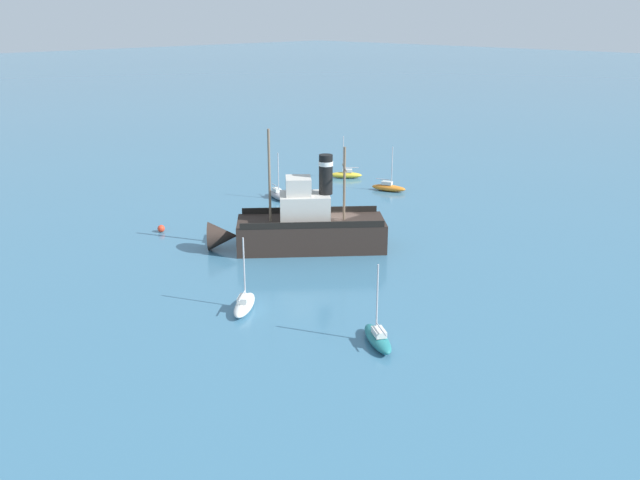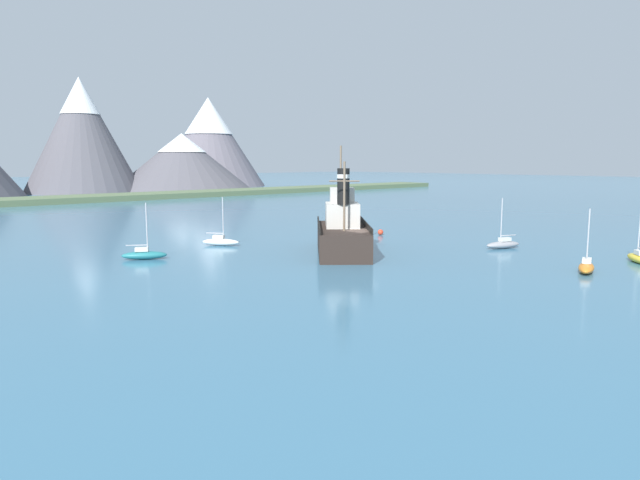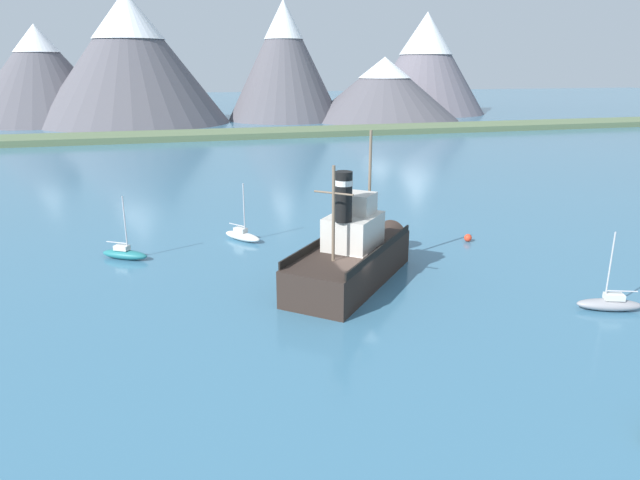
{
  "view_description": "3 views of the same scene",
  "coord_description": "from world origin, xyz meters",
  "px_view_note": "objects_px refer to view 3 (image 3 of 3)",
  "views": [
    {
      "loc": [
        -37.1,
        39.78,
        18.55
      ],
      "look_at": [
        -2.29,
        4.55,
        1.79
      ],
      "focal_mm": 38.0,
      "sensor_mm": 36.0,
      "label": 1
    },
    {
      "loc": [
        -36.1,
        -34.07,
        8.43
      ],
      "look_at": [
        -2.4,
        2.59,
        1.52
      ],
      "focal_mm": 32.0,
      "sensor_mm": 36.0,
      "label": 2
    },
    {
      "loc": [
        -11.03,
        -31.54,
        14.07
      ],
      "look_at": [
        -1.79,
        1.92,
        3.45
      ],
      "focal_mm": 32.0,
      "sensor_mm": 36.0,
      "label": 3
    }
  ],
  "objects_px": {
    "sailboat_white": "(242,235)",
    "sailboat_grey": "(610,304)",
    "old_tugboat": "(354,254)",
    "mooring_buoy": "(468,238)",
    "sailboat_teal": "(125,254)"
  },
  "relations": [
    {
      "from": "sailboat_grey",
      "to": "mooring_buoy",
      "type": "height_order",
      "value": "sailboat_grey"
    },
    {
      "from": "old_tugboat",
      "to": "sailboat_teal",
      "type": "distance_m",
      "value": 17.76
    },
    {
      "from": "old_tugboat",
      "to": "sailboat_teal",
      "type": "xyz_separation_m",
      "value": [
        -15.36,
        8.8,
        -1.4
      ]
    },
    {
      "from": "sailboat_teal",
      "to": "sailboat_grey",
      "type": "xyz_separation_m",
      "value": [
        28.56,
        -17.77,
        0.0
      ]
    },
    {
      "from": "sailboat_grey",
      "to": "mooring_buoy",
      "type": "xyz_separation_m",
      "value": [
        -1.1,
        14.85,
        -0.1
      ]
    },
    {
      "from": "sailboat_white",
      "to": "mooring_buoy",
      "type": "xyz_separation_m",
      "value": [
        18.14,
        -5.36,
        -0.1
      ]
    },
    {
      "from": "old_tugboat",
      "to": "mooring_buoy",
      "type": "distance_m",
      "value": 13.53
    },
    {
      "from": "sailboat_grey",
      "to": "mooring_buoy",
      "type": "relative_size",
      "value": 7.62
    },
    {
      "from": "sailboat_white",
      "to": "sailboat_grey",
      "type": "relative_size",
      "value": 1.0
    },
    {
      "from": "old_tugboat",
      "to": "sailboat_white",
      "type": "bearing_deg",
      "value": 118.27
    },
    {
      "from": "sailboat_teal",
      "to": "mooring_buoy",
      "type": "height_order",
      "value": "sailboat_teal"
    },
    {
      "from": "sailboat_teal",
      "to": "sailboat_white",
      "type": "bearing_deg",
      "value": 14.63
    },
    {
      "from": "sailboat_teal",
      "to": "sailboat_grey",
      "type": "relative_size",
      "value": 1.0
    },
    {
      "from": "old_tugboat",
      "to": "sailboat_grey",
      "type": "xyz_separation_m",
      "value": [
        13.2,
        -8.97,
        -1.4
      ]
    },
    {
      "from": "old_tugboat",
      "to": "mooring_buoy",
      "type": "relative_size",
      "value": 20.22
    }
  ]
}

